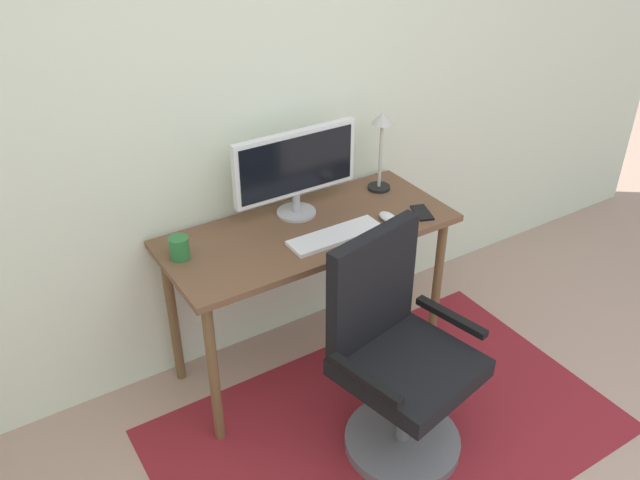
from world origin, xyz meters
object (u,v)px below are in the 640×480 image
(monitor, at_px, (296,167))
(cell_phone, at_px, (422,213))
(office_chair, at_px, (397,366))
(desk_lamp, at_px, (381,137))
(coffee_cup, at_px, (179,248))
(desk, at_px, (309,246))
(keyboard, at_px, (336,236))
(computer_mouse, at_px, (388,217))

(monitor, height_order, cell_phone, monitor)
(office_chair, bearing_deg, desk_lamp, 47.00)
(coffee_cup, bearing_deg, desk, -7.57)
(office_chair, bearing_deg, keyboard, 74.90)
(desk_lamp, bearing_deg, cell_phone, -86.50)
(cell_phone, bearing_deg, coffee_cup, -173.12)
(monitor, bearing_deg, desk, -97.83)
(desk, relative_size, desk_lamp, 3.30)
(monitor, xyz_separation_m, keyboard, (0.04, -0.27, -0.23))
(monitor, bearing_deg, office_chair, -89.21)
(keyboard, relative_size, coffee_cup, 4.50)
(monitor, distance_m, cell_phone, 0.62)
(monitor, bearing_deg, computer_mouse, -41.09)
(keyboard, distance_m, office_chair, 0.61)
(desk, xyz_separation_m, cell_phone, (0.51, -0.17, 0.10))
(monitor, xyz_separation_m, desk_lamp, (0.47, -0.00, 0.04))
(keyboard, xyz_separation_m, office_chair, (-0.03, -0.49, -0.35))
(desk_lamp, distance_m, office_chair, 1.08)
(monitor, height_order, keyboard, monitor)
(desk_lamp, bearing_deg, computer_mouse, -119.29)
(keyboard, xyz_separation_m, cell_phone, (0.45, -0.04, -0.00))
(monitor, xyz_separation_m, office_chair, (0.01, -0.76, -0.58))
(computer_mouse, relative_size, coffee_cup, 1.09)
(coffee_cup, relative_size, cell_phone, 0.68)
(coffee_cup, bearing_deg, cell_phone, -12.70)
(monitor, distance_m, computer_mouse, 0.47)
(monitor, relative_size, coffee_cup, 6.25)
(desk, relative_size, monitor, 2.20)
(desk, distance_m, cell_phone, 0.54)
(desk, bearing_deg, keyboard, -66.98)
(cell_phone, xyz_separation_m, office_chair, (-0.48, -0.46, -0.35))
(keyboard, relative_size, cell_phone, 3.07)
(computer_mouse, xyz_separation_m, office_chair, (-0.30, -0.49, -0.36))
(office_chair, bearing_deg, desk, 80.65)
(cell_phone, xyz_separation_m, desk_lamp, (-0.02, 0.31, 0.27))
(computer_mouse, bearing_deg, monitor, 138.91)
(desk, xyz_separation_m, coffee_cup, (-0.57, 0.08, 0.14))
(desk, distance_m, computer_mouse, 0.38)
(monitor, distance_m, office_chair, 0.96)
(monitor, bearing_deg, desk_lamp, -0.08)
(keyboard, height_order, cell_phone, keyboard)
(cell_phone, bearing_deg, desk, -178.68)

